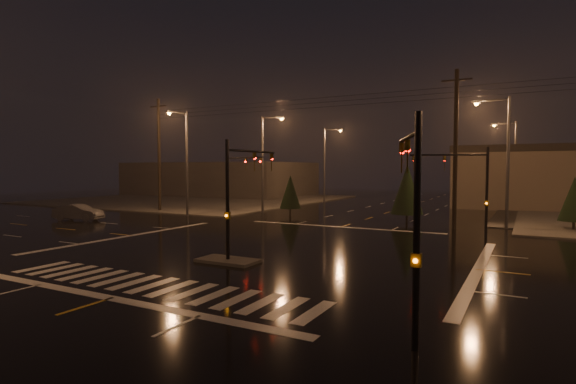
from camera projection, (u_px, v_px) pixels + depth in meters
The scene contains 22 objects.
ground at pixel (269, 249), 25.55m from camera, with size 140.00×140.00×0.00m, color black.
sidewalk_nw at pixel (198, 199), 66.12m from camera, with size 36.00×36.00×0.12m, color #44423D.
median_island at pixel (228, 261), 22.03m from camera, with size 3.00×1.60×0.15m, color #44423D.
crosswalk at pixel (153, 285), 17.63m from camera, with size 15.00×2.60×0.01m, color beige.
stop_bar_near at pixel (111, 298), 15.87m from camera, with size 16.00×0.50×0.01m, color beige.
stop_bar_far at pixel (341, 227), 35.22m from camera, with size 16.00×0.50×0.01m, color beige.
commercial_block at pixel (220, 179), 78.90m from camera, with size 30.00×18.00×5.60m, color #3C3735.
signal_mast_median at pixel (238, 185), 22.65m from camera, with size 0.25×4.59×6.00m.
signal_mast_ne at pixel (470, 181), 29.77m from camera, with size 4.84×1.86×6.00m.
signal_mast_nw at pixel (235, 178), 38.76m from camera, with size 4.84×1.86×6.00m.
signal_mast_se at pixel (413, 202), 11.94m from camera, with size 1.55×3.87×6.00m.
streetlight_1 at pixel (265, 157), 46.37m from camera, with size 2.77×0.32×10.00m.
streetlight_2 at pixel (327, 160), 60.44m from camera, with size 2.77×0.32×10.00m.
streetlight_3 at pixel (504, 153), 34.03m from camera, with size 2.77×0.32×10.00m.
streetlight_4 at pixel (512, 158), 51.62m from camera, with size 2.77×0.32×10.00m.
streetlight_5 at pixel (185, 156), 42.65m from camera, with size 0.32×2.77×10.00m.
utility_pole_0 at pixel (159, 154), 47.95m from camera, with size 2.20×0.32×12.00m.
utility_pole_1 at pixel (455, 148), 33.76m from camera, with size 2.20×0.32×12.00m.
conifer_0 at pixel (574, 199), 33.16m from camera, with size 2.12×2.12×4.02m.
conifer_3 at pixel (290, 192), 43.84m from camera, with size 2.08×2.08×3.95m.
conifer_4 at pixel (407, 189), 38.26m from camera, with size 2.73×2.73×4.97m.
car_crossing at pixel (78, 212), 39.70m from camera, with size 1.52×4.37×1.44m, color #55575D.
Camera 1 is at (12.94, -21.82, 4.59)m, focal length 28.00 mm.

